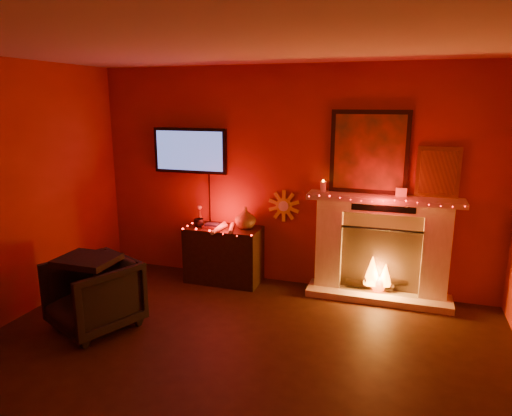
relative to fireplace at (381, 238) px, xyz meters
The scene contains 6 objects.
room 2.72m from the fireplace, 115.53° to the right, with size 5.00×5.00×5.00m.
fireplace is the anchor object (origin of this frame).
tv 2.61m from the fireplace, behind, with size 1.00×0.07×1.24m.
sunburst_clock 1.23m from the fireplace, behind, with size 0.40×0.03×0.40m.
console_table 1.94m from the fireplace, behind, with size 0.94×0.59×0.99m.
armchair 3.22m from the fireplace, 148.08° to the right, with size 0.76×0.79×0.72m, color black.
Camera 1 is at (1.33, -2.88, 2.28)m, focal length 32.00 mm.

